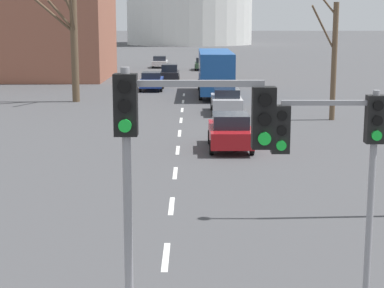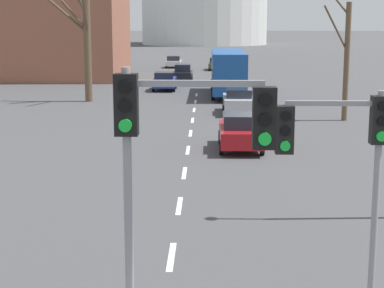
{
  "view_description": "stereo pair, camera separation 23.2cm",
  "coord_description": "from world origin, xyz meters",
  "px_view_note": "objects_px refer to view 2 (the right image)",
  "views": [
    {
      "loc": [
        0.65,
        -6.42,
        5.78
      ],
      "look_at": [
        0.6,
        5.31,
        3.54
      ],
      "focal_mm": 60.0,
      "sensor_mm": 36.0,
      "label": 1
    },
    {
      "loc": [
        0.88,
        -6.42,
        5.78
      ],
      "look_at": [
        0.6,
        5.31,
        3.54
      ],
      "focal_mm": 60.0,
      "sensor_mm": 36.0,
      "label": 2
    }
  ],
  "objects_px": {
    "traffic_signal_near_right": "(345,145)",
    "sedan_far_left": "(241,131)",
    "sedan_mid_centre": "(165,81)",
    "sedan_distant_centre": "(238,100)",
    "sedan_far_right": "(216,64)",
    "sedan_near_right": "(183,73)",
    "city_bus": "(228,69)",
    "sedan_near_left": "(174,62)",
    "traffic_signal_centre_tall": "(174,146)"
  },
  "relations": [
    {
      "from": "traffic_signal_near_right",
      "to": "sedan_far_left",
      "type": "xyz_separation_m",
      "value": [
        -1.21,
        16.35,
        -2.53
      ]
    },
    {
      "from": "city_bus",
      "to": "traffic_signal_centre_tall",
      "type": "bearing_deg",
      "value": -92.96
    },
    {
      "from": "sedan_near_left",
      "to": "sedan_far_right",
      "type": "xyz_separation_m",
      "value": [
        5.32,
        -3.88,
        0.01
      ]
    },
    {
      "from": "sedan_near_right",
      "to": "sedan_far_right",
      "type": "distance_m",
      "value": 15.93
    },
    {
      "from": "sedan_far_right",
      "to": "sedan_distant_centre",
      "type": "height_order",
      "value": "sedan_distant_centre"
    },
    {
      "from": "sedan_near_right",
      "to": "sedan_distant_centre",
      "type": "xyz_separation_m",
      "value": [
        4.36,
        -21.64,
        -0.03
      ]
    },
    {
      "from": "sedan_near_right",
      "to": "sedan_far_left",
      "type": "height_order",
      "value": "sedan_near_right"
    },
    {
      "from": "sedan_far_left",
      "to": "sedan_distant_centre",
      "type": "xyz_separation_m",
      "value": [
        0.44,
        11.81,
        -0.01
      ]
    },
    {
      "from": "sedan_far_left",
      "to": "sedan_far_right",
      "type": "relative_size",
      "value": 0.94
    },
    {
      "from": "sedan_mid_centre",
      "to": "sedan_near_left",
      "type": "bearing_deg",
      "value": 91.36
    },
    {
      "from": "city_bus",
      "to": "sedan_near_right",
      "type": "bearing_deg",
      "value": 109.15
    },
    {
      "from": "sedan_far_right",
      "to": "city_bus",
      "type": "bearing_deg",
      "value": -88.72
    },
    {
      "from": "sedan_far_right",
      "to": "sedan_distant_centre",
      "type": "xyz_separation_m",
      "value": [
        0.96,
        -37.2,
        0.07
      ]
    },
    {
      "from": "sedan_far_right",
      "to": "sedan_far_left",
      "type": "bearing_deg",
      "value": -89.39
    },
    {
      "from": "sedan_near_left",
      "to": "sedan_far_left",
      "type": "relative_size",
      "value": 0.94
    },
    {
      "from": "sedan_far_left",
      "to": "sedan_near_left",
      "type": "bearing_deg",
      "value": 96.29
    },
    {
      "from": "sedan_far_left",
      "to": "sedan_mid_centre",
      "type": "bearing_deg",
      "value": 101.43
    },
    {
      "from": "sedan_mid_centre",
      "to": "sedan_far_left",
      "type": "distance_m",
      "value": 26.18
    },
    {
      "from": "sedan_mid_centre",
      "to": "sedan_distant_centre",
      "type": "bearing_deg",
      "value": -67.87
    },
    {
      "from": "sedan_near_right",
      "to": "sedan_distant_centre",
      "type": "distance_m",
      "value": 22.07
    },
    {
      "from": "sedan_mid_centre",
      "to": "traffic_signal_centre_tall",
      "type": "bearing_deg",
      "value": -85.97
    },
    {
      "from": "traffic_signal_near_right",
      "to": "sedan_far_left",
      "type": "height_order",
      "value": "traffic_signal_near_right"
    },
    {
      "from": "sedan_near_left",
      "to": "sedan_mid_centre",
      "type": "bearing_deg",
      "value": -88.64
    },
    {
      "from": "traffic_signal_centre_tall",
      "to": "sedan_mid_centre",
      "type": "xyz_separation_m",
      "value": [
        -3.16,
        44.79,
        -3.07
      ]
    },
    {
      "from": "sedan_near_right",
      "to": "sedan_far_left",
      "type": "xyz_separation_m",
      "value": [
        3.92,
        -33.45,
        -0.01
      ]
    },
    {
      "from": "sedan_far_left",
      "to": "sedan_distant_centre",
      "type": "relative_size",
      "value": 0.95
    },
    {
      "from": "sedan_near_left",
      "to": "sedan_mid_centre",
      "type": "xyz_separation_m",
      "value": [
        0.65,
        -27.24,
        0.06
      ]
    },
    {
      "from": "sedan_far_right",
      "to": "city_bus",
      "type": "height_order",
      "value": "city_bus"
    },
    {
      "from": "traffic_signal_near_right",
      "to": "sedan_far_right",
      "type": "xyz_separation_m",
      "value": [
        -1.73,
        65.37,
        -2.61
      ]
    },
    {
      "from": "sedan_near_left",
      "to": "sedan_far_left",
      "type": "bearing_deg",
      "value": -83.71
    },
    {
      "from": "sedan_near_right",
      "to": "city_bus",
      "type": "distance_m",
      "value": 12.27
    },
    {
      "from": "traffic_signal_centre_tall",
      "to": "sedan_distant_centre",
      "type": "distance_m",
      "value": 31.19
    },
    {
      "from": "sedan_mid_centre",
      "to": "city_bus",
      "type": "height_order",
      "value": "city_bus"
    },
    {
      "from": "sedan_mid_centre",
      "to": "sedan_far_left",
      "type": "xyz_separation_m",
      "value": [
        5.19,
        -25.66,
        0.03
      ]
    },
    {
      "from": "traffic_signal_centre_tall",
      "to": "sedan_far_right",
      "type": "xyz_separation_m",
      "value": [
        1.51,
        68.15,
        -3.12
      ]
    },
    {
      "from": "traffic_signal_centre_tall",
      "to": "traffic_signal_near_right",
      "type": "bearing_deg",
      "value": 40.64
    },
    {
      "from": "traffic_signal_centre_tall",
      "to": "sedan_distant_centre",
      "type": "bearing_deg",
      "value": 85.43
    },
    {
      "from": "sedan_far_right",
      "to": "sedan_distant_centre",
      "type": "relative_size",
      "value": 1.01
    },
    {
      "from": "traffic_signal_near_right",
      "to": "city_bus",
      "type": "distance_m",
      "value": 38.31
    },
    {
      "from": "traffic_signal_centre_tall",
      "to": "sedan_far_left",
      "type": "relative_size",
      "value": 1.22
    },
    {
      "from": "traffic_signal_centre_tall",
      "to": "sedan_near_right",
      "type": "height_order",
      "value": "traffic_signal_centre_tall"
    },
    {
      "from": "sedan_near_right",
      "to": "sedan_far_left",
      "type": "bearing_deg",
      "value": -83.32
    },
    {
      "from": "sedan_near_left",
      "to": "sedan_far_right",
      "type": "distance_m",
      "value": 6.58
    },
    {
      "from": "sedan_near_left",
      "to": "sedan_mid_centre",
      "type": "height_order",
      "value": "sedan_mid_centre"
    },
    {
      "from": "traffic_signal_near_right",
      "to": "traffic_signal_centre_tall",
      "type": "distance_m",
      "value": 4.3
    },
    {
      "from": "sedan_distant_centre",
      "to": "sedan_far_right",
      "type": "bearing_deg",
      "value": 91.48
    },
    {
      "from": "traffic_signal_near_right",
      "to": "sedan_near_right",
      "type": "xyz_separation_m",
      "value": [
        -5.13,
        49.8,
        -2.51
      ]
    },
    {
      "from": "sedan_far_left",
      "to": "sedan_far_right",
      "type": "xyz_separation_m",
      "value": [
        -0.52,
        49.02,
        -0.08
      ]
    },
    {
      "from": "traffic_signal_centre_tall",
      "to": "sedan_distant_centre",
      "type": "height_order",
      "value": "traffic_signal_centre_tall"
    },
    {
      "from": "sedan_far_right",
      "to": "city_bus",
      "type": "distance_m",
      "value": 27.14
    }
  ]
}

